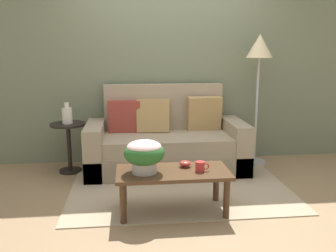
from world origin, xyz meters
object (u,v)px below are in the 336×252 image
at_px(floor_lamp, 259,57).
at_px(coffee_table, 173,177).
at_px(couch, 166,144).
at_px(snack_bowl, 185,163).
at_px(table_vase, 67,115).
at_px(coffee_mug, 200,166).
at_px(potted_plant, 144,153).
at_px(side_table, 69,139).

bearing_deg(floor_lamp, coffee_table, -132.85).
bearing_deg(floor_lamp, couch, -174.83).
height_order(couch, floor_lamp, floor_lamp).
xyz_separation_m(floor_lamp, snack_bowl, (-1.14, -1.27, -0.96)).
relative_size(snack_bowl, table_vase, 0.44).
bearing_deg(table_vase, coffee_mug, -43.26).
bearing_deg(floor_lamp, coffee_mug, -125.87).
relative_size(potted_plant, table_vase, 1.44).
relative_size(coffee_table, floor_lamp, 0.61).
height_order(potted_plant, coffee_mug, potted_plant).
height_order(side_table, snack_bowl, side_table).
distance_m(side_table, table_vase, 0.30).
distance_m(side_table, potted_plant, 1.57).
distance_m(couch, side_table, 1.20).
relative_size(couch, potted_plant, 5.34).
distance_m(potted_plant, coffee_mug, 0.53).
bearing_deg(couch, floor_lamp, 5.17).
xyz_separation_m(couch, snack_bowl, (0.06, -1.16, 0.11)).
xyz_separation_m(coffee_mug, table_vase, (-1.38, 1.30, 0.27)).
height_order(coffee_table, side_table, side_table).
xyz_separation_m(couch, coffee_mug, (0.18, -1.30, 0.12)).
bearing_deg(couch, coffee_mug, -81.97).
relative_size(side_table, coffee_mug, 4.85).
xyz_separation_m(couch, floor_lamp, (1.20, 0.11, 1.06)).
bearing_deg(floor_lamp, snack_bowl, -131.83).
height_order(floor_lamp, snack_bowl, floor_lamp).
bearing_deg(side_table, potted_plant, -56.16).
relative_size(coffee_table, table_vase, 4.07).
xyz_separation_m(side_table, floor_lamp, (2.39, 0.10, 0.97)).
bearing_deg(snack_bowl, coffee_table, -143.93).
xyz_separation_m(floor_lamp, coffee_mug, (-1.02, -1.41, -0.94)).
xyz_separation_m(potted_plant, snack_bowl, (0.39, 0.12, -0.15)).
xyz_separation_m(coffee_table, coffee_mug, (0.25, -0.05, 0.11)).
bearing_deg(coffee_table, snack_bowl, 36.07).
xyz_separation_m(coffee_mug, snack_bowl, (-0.12, 0.14, -0.01)).
bearing_deg(table_vase, coffee_table, -47.86).
relative_size(couch, coffee_table, 1.89).
xyz_separation_m(coffee_table, floor_lamp, (1.26, 1.36, 1.05)).
distance_m(couch, table_vase, 1.25).
bearing_deg(potted_plant, coffee_mug, -2.28).
xyz_separation_m(side_table, table_vase, (-0.00, -0.02, 0.30)).
distance_m(snack_bowl, table_vase, 1.73).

